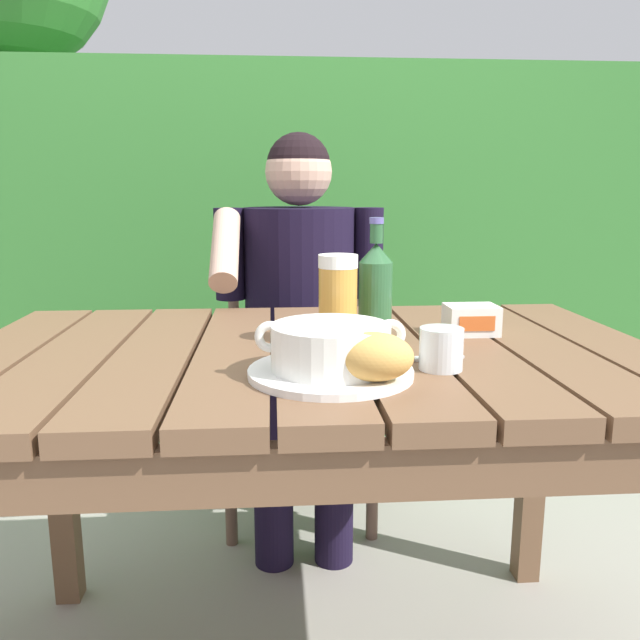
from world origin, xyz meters
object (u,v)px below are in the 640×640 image
Objects in this scene: beer_glass at (338,300)px; water_glass_small at (441,349)px; person_eating at (299,308)px; soup_bowl at (331,346)px; butter_tub at (471,320)px; table_knife at (411,359)px; chair_near_diner at (298,368)px; bread_roll at (373,356)px; serving_plate at (331,372)px; beer_bottle at (375,289)px.

beer_glass is 2.39× the size of water_glass_small.
soup_bowl is at bearing -89.04° from person_eating.
table_knife is at bearing -130.40° from butter_tub.
soup_bowl is at bearing -89.39° from chair_near_diner.
water_glass_small is at bearing 35.69° from bread_roll.
beer_bottle is at bearing 66.55° from serving_plate.
serving_plate is (0.01, -0.84, 0.05)m from person_eating.
bread_roll reaches higher than water_glass_small.
butter_tub is at bearing 41.26° from serving_plate.
beer_bottle reaches higher than bread_roll.
chair_near_diner is 3.92× the size of soup_bowl.
chair_near_diner reaches higher than serving_plate.
beer_bottle is at bearing 66.55° from soup_bowl.
bread_roll is at bearing -99.57° from beer_bottle.
beer_glass is at bearing -166.29° from butter_tub.
bread_roll is (0.06, -0.07, 0.04)m from serving_plate.
table_knife is at bearing -78.10° from person_eating.
person_eating is 0.78m from table_knife.
butter_tub is (0.33, -0.56, 0.08)m from person_eating.
soup_bowl reaches higher than serving_plate.
water_glass_small is (0.20, -0.81, 0.08)m from person_eating.
table_knife is (-0.17, -0.20, -0.03)m from butter_tub.
beer_glass is 0.10m from beer_bottle.
butter_tub is (0.31, 0.27, -0.02)m from soup_bowl.
serving_plate is 1.11× the size of beer_bottle.
beer_glass reaches higher than serving_plate.
beer_bottle reaches higher than soup_bowl.
bread_roll is 0.57× the size of beer_bottle.
butter_tub is (0.28, 0.07, -0.06)m from beer_glass.
soup_bowl reaches higher than table_knife.
chair_near_diner reaches higher than soup_bowl.
butter_tub reaches higher than serving_plate.
beer_glass reaches higher than bread_roll.
serving_plate is 0.10m from bread_roll.
table_knife is at bearing 58.58° from bread_roll.
bread_roll is at bearing -121.42° from table_knife.
table_knife is at bearing -48.35° from beer_glass.
bread_roll is (0.06, -0.07, -0.00)m from soup_bowl.
person_eating reaches higher than chair_near_diner.
beer_glass is 1.66× the size of butter_tub.
chair_near_diner is at bearing 99.02° from beer_bottle.
person_eating is at bearing 94.50° from bread_roll.
beer_glass is at bearing -85.79° from person_eating.
butter_tub is at bearing 4.55° from beer_bottle.
soup_bowl reaches higher than water_glass_small.
chair_near_diner is 1.15m from bread_roll.
serving_plate is (0.01, -1.03, 0.29)m from chair_near_diner.
water_glass_small is (0.15, -0.18, -0.05)m from beer_glass.
soup_bowl is at bearing 90.00° from serving_plate.
chair_near_diner reaches higher than bread_roll.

